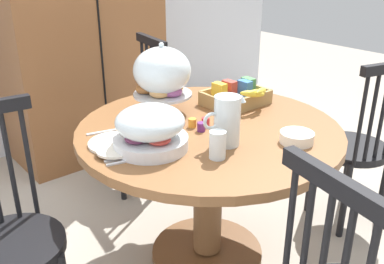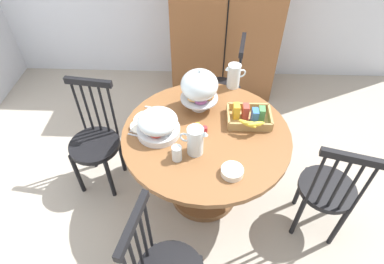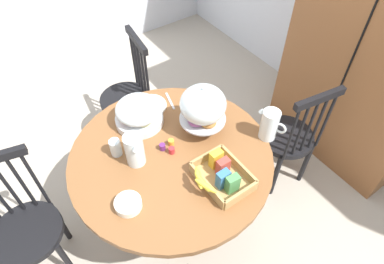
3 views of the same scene
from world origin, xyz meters
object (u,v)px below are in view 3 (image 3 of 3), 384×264
Objects in this scene: windsor_chair_far_side at (27,229)px; cereal_basket at (221,175)px; milk_pitcher at (269,126)px; drinking_glass at (116,148)px; dining_table at (173,176)px; pastry_stand_with_dome at (203,106)px; china_plate_small at (136,105)px; windsor_chair_facing_door at (128,98)px; orange_juice_pitcher at (135,151)px; fruit_platter_covered at (138,113)px; cereal_bowl at (128,204)px; china_plate_large at (150,106)px; windsor_chair_by_cabinet at (288,139)px; wooden_armoire at (379,45)px.

cereal_basket is (0.52, 0.99, 0.33)m from windsor_chair_far_side.
drinking_glass is (-0.40, -0.81, -0.04)m from milk_pitcher.
pastry_stand_with_dome is at bearing 102.09° from dining_table.
pastry_stand_with_dome reaches higher than china_plate_small.
windsor_chair_facing_door reaches higher than drinking_glass.
dining_table is 0.52m from china_plate_small.
windsor_chair_facing_door is 0.95m from orange_juice_pitcher.
windsor_chair_facing_door is 6.50× the size of china_plate_small.
orange_juice_pitcher is at bearing -32.50° from fruit_platter_covered.
pastry_stand_with_dome is 1.71× the size of milk_pitcher.
fruit_platter_covered is at bearing 122.00° from drinking_glass.
milk_pitcher is at bearing 68.76° from orange_juice_pitcher.
dining_table is at bearing -3.38° from china_plate_small.
windsor_chair_far_side is at bearing -74.33° from china_plate_small.
windsor_chair_far_side is 0.70m from cereal_bowl.
dining_table is at bearing -14.09° from china_plate_large.
windsor_chair_by_cabinet is at bearing 61.26° from fruit_platter_covered.
orange_juice_pitcher is at bearing -111.24° from milk_pitcher.
orange_juice_pitcher is at bearing -102.45° from windsor_chair_by_cabinet.
wooden_armoire is at bearing 83.39° from dining_table.
china_plate_large is at bearing 101.99° from windsor_chair_far_side.
fruit_platter_covered is (-0.12, 0.85, 0.37)m from windsor_chair_far_side.
wooden_armoire reaches higher than drinking_glass.
dining_table is 0.90m from windsor_chair_far_side.
windsor_chair_facing_door is at bearing -159.26° from milk_pitcher.
windsor_chair_by_cabinet is at bearing 77.55° from orange_juice_pitcher.
pastry_stand_with_dome reaches higher than windsor_chair_facing_door.
wooden_armoire is 8.91× the size of china_plate_large.
fruit_platter_covered is at bearing -107.90° from wooden_armoire.
wooden_armoire reaches higher than china_plate_large.
windsor_chair_by_cabinet and windsor_chair_far_side have the same top height.
windsor_chair_far_side is (-0.38, -1.75, 0.00)m from windsor_chair_by_cabinet.
fruit_platter_covered is at bearing -16.17° from windsor_chair_facing_door.
windsor_chair_far_side is at bearing -117.70° from cereal_basket.
windsor_chair_far_side is at bearing -78.01° from china_plate_large.
windsor_chair_by_cabinet reaches higher than orange_juice_pitcher.
windsor_chair_facing_door is 1.00× the size of windsor_chair_far_side.
china_plate_small is at bearing -126.38° from windsor_chair_by_cabinet.
fruit_platter_covered is 0.28m from drinking_glass.
milk_pitcher is (0.29, 0.74, -0.00)m from orange_juice_pitcher.
windsor_chair_facing_door and windsor_chair_far_side have the same top height.
pastry_stand_with_dome reaches higher than fruit_platter_covered.
pastry_stand_with_dome is at bearing 109.17° from cereal_bowl.
windsor_chair_facing_door is 1.23m from milk_pitcher.
wooden_armoire reaches higher than pastry_stand_with_dome.
cereal_basket is (0.14, -0.76, 0.33)m from windsor_chair_by_cabinet.
dining_table is 0.90m from windsor_chair_facing_door.
pastry_stand_with_dome is 1.09× the size of cereal_basket.
fruit_platter_covered is 0.17m from china_plate_large.
windsor_chair_facing_door is 0.87m from drinking_glass.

